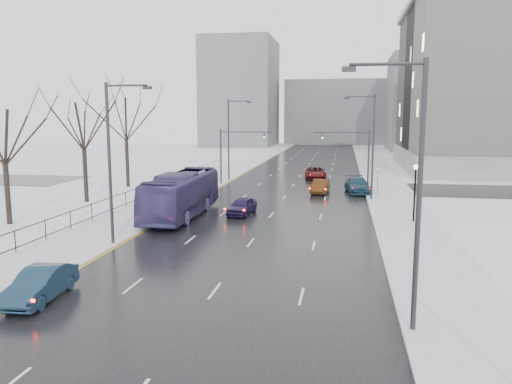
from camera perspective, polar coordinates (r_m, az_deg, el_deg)
The scene contains 26 objects.
road at distance 69.04m, azimuth 5.21°, elevation 2.01°, with size 16.00×150.00×0.04m, color black.
cross_road at distance 57.19m, azimuth 4.19°, elevation 0.63°, with size 130.00×10.00×0.04m, color black.
sidewalk_left at distance 70.68m, azimuth -3.31°, elevation 2.23°, with size 5.00×150.00×0.16m, color silver.
sidewalk_right at distance 68.97m, azimuth 13.94°, elevation 1.83°, with size 5.00×150.00×0.16m, color silver.
park_strip at distance 73.45m, azimuth -10.54°, elevation 2.33°, with size 14.00×150.00×0.12m, color white.
tree_park_c at distance 41.18m, azimuth -26.30°, elevation -3.44°, with size 8.05×8.05×11.50m, color black, non-canonical shape.
tree_park_d at distance 49.08m, azimuth -18.76°, elevation -1.17°, with size 8.75×8.75×12.50m, color black, non-canonical shape.
tree_park_e at distance 58.10m, azimuth -14.39°, elevation 0.49°, with size 9.45×9.45×13.50m, color black, non-canonical shape.
iron_fence at distance 43.25m, azimuth -15.77°, elevation -1.10°, with size 0.06×70.00×1.30m.
streetlight_r_near at distance 18.66m, azimuth 17.51°, elevation 0.91°, with size 2.95×0.25×10.00m.
streetlight_r_mid at distance 48.46m, azimuth 12.98°, elevation 5.64°, with size 2.95×0.25×10.00m.
streetlight_l_near at distance 31.64m, azimuth -16.06°, elevation 4.01°, with size 2.95×0.25×10.00m.
streetlight_l_far at distance 61.96m, azimuth -2.95°, elevation 6.46°, with size 2.95×0.25×10.00m.
lamppost_r_mid at distance 39.03m, azimuth 17.72°, elevation 0.81°, with size 0.36×0.36×4.28m.
mast_signal_right at distance 56.50m, azimuth 11.67°, elevation 4.55°, with size 6.10×0.33×6.50m.
mast_signal_left at distance 57.96m, azimuth -3.01°, elevation 4.81°, with size 6.10×0.33×6.50m.
no_uturn_sign at distance 52.77m, azimuth 13.76°, elevation 2.23°, with size 0.60×0.06×2.70m.
bldg_far_right at distance 125.37m, azimuth 20.55°, elevation 9.51°, with size 24.00×20.00×22.00m, color slate.
bldg_far_left at distance 136.32m, azimuth -1.76°, elevation 11.20°, with size 18.00×22.00×28.00m, color slate.
bldg_far_center at distance 148.35m, azimuth 9.47°, elevation 8.95°, with size 30.00×18.00×18.00m, color slate.
sedan_left_near at distance 24.03m, azimuth -23.42°, elevation -9.64°, with size 1.51×4.34×1.43m, color #173046.
bus at distance 40.39m, azimuth -8.45°, elevation -0.24°, with size 2.97×12.69×3.54m, color #3D386E.
sedan_center_near at distance 40.70m, azimuth -1.60°, elevation -1.61°, with size 1.65×4.09×1.39m, color #201644.
sedan_right_near at distance 52.23m, azimuth 7.37°, elevation 0.62°, with size 1.50×4.31×1.42m, color #46260C.
sedan_right_cross at distance 64.37m, azimuth 6.80°, elevation 2.20°, with size 2.53×5.49×1.53m, color #490C10.
sedan_right_far at distance 53.24m, azimuth 11.53°, elevation 0.77°, with size 2.24×5.50×1.60m, color #19384D.
Camera 1 is at (5.70, -8.34, 8.01)m, focal length 35.00 mm.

